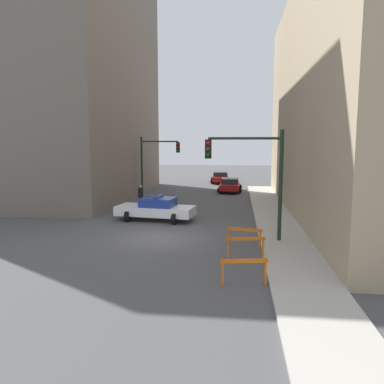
{
  "coord_description": "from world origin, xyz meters",
  "views": [
    {
      "loc": [
        3.89,
        -17.83,
        4.74
      ],
      "look_at": [
        1.07,
        5.24,
        1.64
      ],
      "focal_mm": 35.0,
      "sensor_mm": 36.0,
      "label": 1
    }
  ],
  "objects_px": {
    "traffic_light_far": "(154,158)",
    "barrier_back": "(244,234)",
    "traffic_light_near": "(256,168)",
    "police_car": "(156,209)",
    "parked_car_mid": "(220,177)",
    "barrier_front": "(244,267)",
    "parked_car_near": "(230,185)",
    "barrier_mid": "(246,244)",
    "pedestrian_crossing": "(141,196)"
  },
  "relations": [
    {
      "from": "parked_car_mid",
      "to": "barrier_front",
      "type": "relative_size",
      "value": 2.77
    },
    {
      "from": "parked_car_near",
      "to": "pedestrian_crossing",
      "type": "distance_m",
      "value": 11.43
    },
    {
      "from": "barrier_mid",
      "to": "barrier_back",
      "type": "distance_m",
      "value": 1.62
    },
    {
      "from": "barrier_front",
      "to": "traffic_light_near",
      "type": "bearing_deg",
      "value": 84.18
    },
    {
      "from": "barrier_back",
      "to": "traffic_light_near",
      "type": "bearing_deg",
      "value": 65.12
    },
    {
      "from": "pedestrian_crossing",
      "to": "barrier_back",
      "type": "distance_m",
      "value": 12.05
    },
    {
      "from": "traffic_light_near",
      "to": "parked_car_near",
      "type": "bearing_deg",
      "value": 94.86
    },
    {
      "from": "parked_car_mid",
      "to": "barrier_mid",
      "type": "distance_m",
      "value": 28.56
    },
    {
      "from": "parked_car_mid",
      "to": "police_car",
      "type": "bearing_deg",
      "value": -100.7
    },
    {
      "from": "police_car",
      "to": "barrier_front",
      "type": "bearing_deg",
      "value": -145.01
    },
    {
      "from": "parked_car_mid",
      "to": "parked_car_near",
      "type": "bearing_deg",
      "value": -83.55
    },
    {
      "from": "traffic_light_near",
      "to": "pedestrian_crossing",
      "type": "bearing_deg",
      "value": 132.47
    },
    {
      "from": "police_car",
      "to": "barrier_back",
      "type": "xyz_separation_m",
      "value": [
        5.24,
        -5.34,
        -0.11
      ]
    },
    {
      "from": "pedestrian_crossing",
      "to": "parked_car_near",
      "type": "bearing_deg",
      "value": -167.68
    },
    {
      "from": "traffic_light_near",
      "to": "parked_car_near",
      "type": "relative_size",
      "value": 1.2
    },
    {
      "from": "traffic_light_far",
      "to": "barrier_mid",
      "type": "height_order",
      "value": "traffic_light_far"
    },
    {
      "from": "parked_car_mid",
      "to": "barrier_mid",
      "type": "height_order",
      "value": "parked_car_mid"
    },
    {
      "from": "traffic_light_near",
      "to": "traffic_light_far",
      "type": "height_order",
      "value": "traffic_light_near"
    },
    {
      "from": "barrier_front",
      "to": "barrier_mid",
      "type": "bearing_deg",
      "value": 87.86
    },
    {
      "from": "police_car",
      "to": "barrier_front",
      "type": "height_order",
      "value": "police_car"
    },
    {
      "from": "pedestrian_crossing",
      "to": "police_car",
      "type": "bearing_deg",
      "value": 71.66
    },
    {
      "from": "parked_car_mid",
      "to": "traffic_light_near",
      "type": "bearing_deg",
      "value": -86.76
    },
    {
      "from": "parked_car_mid",
      "to": "barrier_front",
      "type": "distance_m",
      "value": 31.47
    },
    {
      "from": "traffic_light_near",
      "to": "parked_car_mid",
      "type": "height_order",
      "value": "traffic_light_near"
    },
    {
      "from": "pedestrian_crossing",
      "to": "barrier_mid",
      "type": "bearing_deg",
      "value": 78.81
    },
    {
      "from": "parked_car_near",
      "to": "barrier_back",
      "type": "height_order",
      "value": "parked_car_near"
    },
    {
      "from": "police_car",
      "to": "parked_car_mid",
      "type": "distance_m",
      "value": 21.7
    },
    {
      "from": "traffic_light_far",
      "to": "barrier_back",
      "type": "relative_size",
      "value": 3.3
    },
    {
      "from": "traffic_light_far",
      "to": "barrier_mid",
      "type": "relative_size",
      "value": 3.26
    },
    {
      "from": "pedestrian_crossing",
      "to": "parked_car_mid",
      "type": "bearing_deg",
      "value": -150.53
    },
    {
      "from": "parked_car_mid",
      "to": "pedestrian_crossing",
      "type": "height_order",
      "value": "pedestrian_crossing"
    },
    {
      "from": "police_car",
      "to": "barrier_mid",
      "type": "bearing_deg",
      "value": -135.45
    },
    {
      "from": "barrier_back",
      "to": "barrier_mid",
      "type": "bearing_deg",
      "value": -89.13
    },
    {
      "from": "police_car",
      "to": "barrier_mid",
      "type": "distance_m",
      "value": 8.73
    },
    {
      "from": "parked_car_near",
      "to": "barrier_mid",
      "type": "bearing_deg",
      "value": -85.78
    },
    {
      "from": "traffic_light_near",
      "to": "police_car",
      "type": "relative_size",
      "value": 1.06
    },
    {
      "from": "parked_car_mid",
      "to": "barrier_back",
      "type": "relative_size",
      "value": 2.79
    },
    {
      "from": "traffic_light_near",
      "to": "barrier_back",
      "type": "height_order",
      "value": "traffic_light_near"
    },
    {
      "from": "traffic_light_near",
      "to": "barrier_back",
      "type": "xyz_separation_m",
      "value": [
        -0.49,
        -1.05,
        -2.91
      ]
    },
    {
      "from": "traffic_light_near",
      "to": "parked_car_mid",
      "type": "distance_m",
      "value": 26.11
    },
    {
      "from": "traffic_light_far",
      "to": "pedestrian_crossing",
      "type": "height_order",
      "value": "traffic_light_far"
    },
    {
      "from": "traffic_light_near",
      "to": "parked_car_mid",
      "type": "bearing_deg",
      "value": 96.25
    },
    {
      "from": "parked_car_near",
      "to": "barrier_front",
      "type": "distance_m",
      "value": 23.7
    },
    {
      "from": "barrier_mid",
      "to": "barrier_back",
      "type": "bearing_deg",
      "value": 90.87
    },
    {
      "from": "traffic_light_near",
      "to": "barrier_back",
      "type": "bearing_deg",
      "value": -114.88
    },
    {
      "from": "traffic_light_far",
      "to": "barrier_back",
      "type": "xyz_separation_m",
      "value": [
        7.55,
        -15.14,
        -2.78
      ]
    },
    {
      "from": "traffic_light_far",
      "to": "parked_car_mid",
      "type": "bearing_deg",
      "value": 66.01
    },
    {
      "from": "police_car",
      "to": "parked_car_near",
      "type": "bearing_deg",
      "value": -9.46
    },
    {
      "from": "parked_car_near",
      "to": "traffic_light_far",
      "type": "bearing_deg",
      "value": -147.19
    },
    {
      "from": "barrier_mid",
      "to": "traffic_light_near",
      "type": "bearing_deg",
      "value": 80.2
    }
  ]
}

